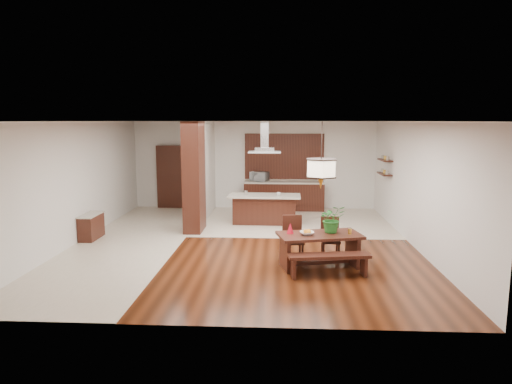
# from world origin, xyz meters

# --- Properties ---
(room_shell) EXTENTS (9.00, 9.04, 2.92)m
(room_shell) POSITION_xyz_m (0.00, 0.00, 2.06)
(room_shell) COLOR #341609
(room_shell) RESTS_ON ground
(tile_hallway) EXTENTS (2.50, 9.00, 0.01)m
(tile_hallway) POSITION_xyz_m (-2.75, 0.00, 0.01)
(tile_hallway) COLOR beige
(tile_hallway) RESTS_ON ground
(tile_kitchen) EXTENTS (5.50, 4.00, 0.01)m
(tile_kitchen) POSITION_xyz_m (1.25, 2.50, 0.01)
(tile_kitchen) COLOR beige
(tile_kitchen) RESTS_ON ground
(soffit_band) EXTENTS (8.00, 9.00, 0.02)m
(soffit_band) POSITION_xyz_m (0.00, 0.00, 2.88)
(soffit_band) COLOR #432010
(soffit_band) RESTS_ON room_shell
(partition_pier) EXTENTS (0.45, 1.00, 2.90)m
(partition_pier) POSITION_xyz_m (-1.40, 1.20, 1.45)
(partition_pier) COLOR black
(partition_pier) RESTS_ON ground
(partition_stub) EXTENTS (0.18, 2.40, 2.90)m
(partition_stub) POSITION_xyz_m (-1.40, 3.30, 1.45)
(partition_stub) COLOR silver
(partition_stub) RESTS_ON ground
(hallway_console) EXTENTS (0.37, 0.88, 0.63)m
(hallway_console) POSITION_xyz_m (-3.81, 0.20, 0.32)
(hallway_console) COLOR black
(hallway_console) RESTS_ON ground
(hallway_doorway) EXTENTS (1.10, 0.20, 2.10)m
(hallway_doorway) POSITION_xyz_m (-2.70, 4.40, 1.05)
(hallway_doorway) COLOR black
(hallway_doorway) RESTS_ON ground
(rear_counter) EXTENTS (2.60, 0.62, 0.95)m
(rear_counter) POSITION_xyz_m (1.00, 4.20, 0.48)
(rear_counter) COLOR black
(rear_counter) RESTS_ON ground
(kitchen_window) EXTENTS (2.60, 0.08, 1.50)m
(kitchen_window) POSITION_xyz_m (1.00, 4.46, 1.75)
(kitchen_window) COLOR olive
(kitchen_window) RESTS_ON room_shell
(shelf_lower) EXTENTS (0.26, 0.90, 0.04)m
(shelf_lower) POSITION_xyz_m (3.87, 2.60, 1.40)
(shelf_lower) COLOR black
(shelf_lower) RESTS_ON room_shell
(shelf_upper) EXTENTS (0.26, 0.90, 0.04)m
(shelf_upper) POSITION_xyz_m (3.87, 2.60, 1.80)
(shelf_upper) COLOR black
(shelf_upper) RESTS_ON room_shell
(dining_table) EXTENTS (1.78, 1.17, 0.68)m
(dining_table) POSITION_xyz_m (1.66, -1.71, 0.50)
(dining_table) COLOR black
(dining_table) RESTS_ON ground
(dining_bench) EXTENTS (1.58, 0.55, 0.44)m
(dining_bench) POSITION_xyz_m (1.80, -2.28, 0.22)
(dining_bench) COLOR black
(dining_bench) RESTS_ON ground
(dining_chair_left) EXTENTS (0.46, 0.46, 0.94)m
(dining_chair_left) POSITION_xyz_m (1.15, -1.31, 0.47)
(dining_chair_left) COLOR black
(dining_chair_left) RESTS_ON ground
(dining_chair_right) EXTENTS (0.40, 0.40, 0.88)m
(dining_chair_right) POSITION_xyz_m (1.95, -1.13, 0.44)
(dining_chair_right) COLOR black
(dining_chair_right) RESTS_ON ground
(pendant_lantern) EXTENTS (0.64, 0.64, 1.31)m
(pendant_lantern) POSITION_xyz_m (1.66, -1.71, 2.25)
(pendant_lantern) COLOR beige
(pendant_lantern) RESTS_ON room_shell
(foliage_plant) EXTENTS (0.58, 0.53, 0.56)m
(foliage_plant) POSITION_xyz_m (1.91, -1.57, 0.96)
(foliage_plant) COLOR #226823
(foliage_plant) RESTS_ON dining_table
(fruit_bowl) EXTENTS (0.32, 0.32, 0.07)m
(fruit_bowl) POSITION_xyz_m (1.40, -1.80, 0.71)
(fruit_bowl) COLOR beige
(fruit_bowl) RESTS_ON dining_table
(napkin_cone) EXTENTS (0.17, 0.17, 0.22)m
(napkin_cone) POSITION_xyz_m (1.07, -1.70, 0.79)
(napkin_cone) COLOR red
(napkin_cone) RESTS_ON dining_table
(gold_ornament) EXTENTS (0.08, 0.08, 0.10)m
(gold_ornament) POSITION_xyz_m (2.26, -1.68, 0.73)
(gold_ornament) COLOR gold
(gold_ornament) RESTS_ON dining_table
(kitchen_island) EXTENTS (2.05, 0.94, 0.84)m
(kitchen_island) POSITION_xyz_m (0.43, 2.16, 0.43)
(kitchen_island) COLOR black
(kitchen_island) RESTS_ON ground
(range_hood) EXTENTS (0.90, 0.55, 0.87)m
(range_hood) POSITION_xyz_m (0.43, 2.16, 2.46)
(range_hood) COLOR silver
(range_hood) RESTS_ON room_shell
(island_cup) EXTENTS (0.14, 0.14, 0.09)m
(island_cup) POSITION_xyz_m (0.83, 2.07, 0.88)
(island_cup) COLOR white
(island_cup) RESTS_ON kitchen_island
(microwave) EXTENTS (0.66, 0.57, 0.31)m
(microwave) POSITION_xyz_m (0.19, 4.24, 1.10)
(microwave) COLOR silver
(microwave) RESTS_ON rear_counter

